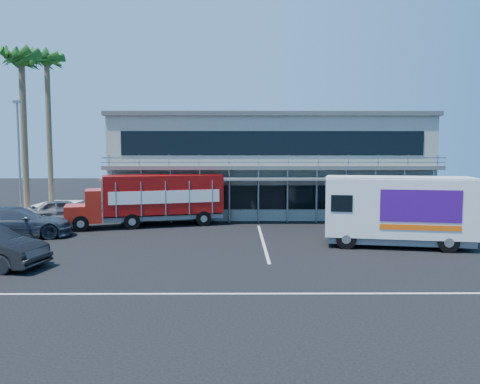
{
  "coord_description": "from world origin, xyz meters",
  "views": [
    {
      "loc": [
        0.67,
        -21.0,
        4.67
      ],
      "look_at": [
        0.83,
        6.14,
        2.3
      ],
      "focal_mm": 35.0,
      "sensor_mm": 36.0,
      "label": 1
    }
  ],
  "objects": [
    {
      "name": "parked_car_d",
      "position": [
        -11.28,
        4.0,
        0.84
      ],
      "size": [
        6.2,
        3.71,
        1.68
      ],
      "primitive_type": "imported",
      "rotation": [
        0.0,
        0.0,
        1.82
      ],
      "color": "#343B45",
      "rests_on": "ground"
    },
    {
      "name": "ground",
      "position": [
        0.0,
        0.0,
        0.0
      ],
      "size": [
        120.0,
        120.0,
        0.0
      ],
      "primitive_type": "plane",
      "color": "black",
      "rests_on": "ground"
    },
    {
      "name": "palm_e",
      "position": [
        -14.7,
        13.0,
        10.57
      ],
      "size": [
        2.8,
        2.8,
        12.25
      ],
      "color": "brown",
      "rests_on": "ground"
    },
    {
      "name": "white_van",
      "position": [
        8.54,
        1.65,
        1.82
      ],
      "size": [
        7.34,
        3.66,
        3.43
      ],
      "rotation": [
        0.0,
        0.0,
        -0.19
      ],
      "color": "white",
      "rests_on": "ground"
    },
    {
      "name": "parked_car_e",
      "position": [
        -10.86,
        9.93,
        0.75
      ],
      "size": [
        4.71,
        2.83,
        1.5
      ],
      "primitive_type": "imported",
      "rotation": [
        0.0,
        0.0,
        1.83
      ],
      "color": "slate",
      "rests_on": "ground"
    },
    {
      "name": "building",
      "position": [
        3.0,
        14.94,
        3.66
      ],
      "size": [
        22.4,
        12.0,
        7.3
      ],
      "color": "gray",
      "rests_on": "ground"
    },
    {
      "name": "light_pole_far",
      "position": [
        -14.2,
        11.0,
        4.5
      ],
      "size": [
        0.5,
        0.25,
        8.09
      ],
      "color": "gray",
      "rests_on": "ground"
    },
    {
      "name": "palm_f",
      "position": [
        -15.1,
        18.5,
        11.47
      ],
      "size": [
        2.8,
        2.8,
        13.25
      ],
      "color": "brown",
      "rests_on": "ground"
    },
    {
      "name": "red_truck",
      "position": [
        -4.63,
        8.06,
        1.75
      ],
      "size": [
        9.68,
        4.75,
        3.18
      ],
      "rotation": [
        0.0,
        0.0,
        0.29
      ],
      "color": "#B51A0E",
      "rests_on": "ground"
    }
  ]
}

